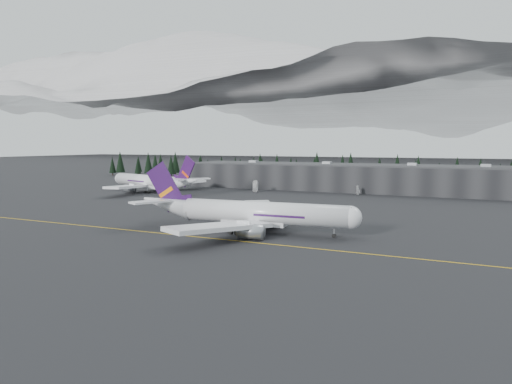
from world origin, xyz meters
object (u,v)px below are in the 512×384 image
at_px(terminal, 347,177).
at_px(jet_parked, 153,182).
at_px(gse_vehicle_b, 358,193).
at_px(jet_main, 245,212).
at_px(gse_vehicle_a, 256,191).

relative_size(terminal, jet_parked, 2.73).
height_order(terminal, jet_parked, jet_parked).
xyz_separation_m(jet_parked, gse_vehicle_b, (88.35, 28.68, -4.26)).
bearing_deg(terminal, jet_main, -89.05).
distance_m(jet_main, gse_vehicle_b, 96.48).
xyz_separation_m(jet_parked, gse_vehicle_a, (42.55, 20.64, -4.20)).
xyz_separation_m(jet_main, gse_vehicle_a, (-37.82, 88.01, -4.17)).
relative_size(jet_main, gse_vehicle_a, 10.67).
distance_m(terminal, jet_main, 115.98).
bearing_deg(gse_vehicle_b, jet_parked, -101.22).
distance_m(jet_parked, gse_vehicle_a, 47.48).
distance_m(jet_parked, gse_vehicle_b, 92.98).
height_order(terminal, gse_vehicle_b, terminal).
bearing_deg(gse_vehicle_a, jet_main, -65.04).
xyz_separation_m(terminal, gse_vehicle_a, (-35.89, -27.95, -5.52)).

